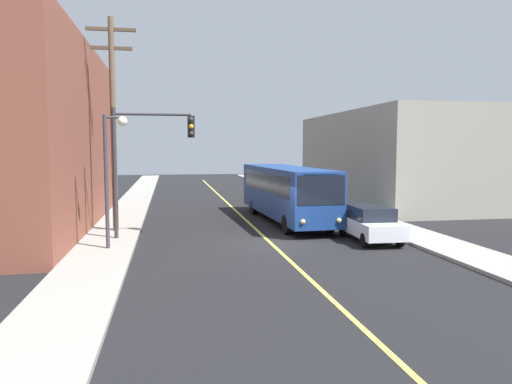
# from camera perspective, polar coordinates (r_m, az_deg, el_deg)

# --- Properties ---
(ground_plane) EXTENTS (120.00, 120.00, 0.00)m
(ground_plane) POSITION_cam_1_polar(r_m,az_deg,el_deg) (22.32, 1.73, -5.98)
(ground_plane) COLOR black
(sidewalk_left) EXTENTS (2.50, 90.00, 0.15)m
(sidewalk_left) POSITION_cam_1_polar(r_m,az_deg,el_deg) (31.83, -14.99, -2.68)
(sidewalk_left) COLOR gray
(sidewalk_left) RESTS_ON ground
(sidewalk_right) EXTENTS (2.50, 90.00, 0.15)m
(sidewalk_right) POSITION_cam_1_polar(r_m,az_deg,el_deg) (33.82, 10.31, -2.13)
(sidewalk_right) COLOR gray
(sidewalk_right) RESTS_ON ground
(lane_stripe_center) EXTENTS (0.16, 60.00, 0.01)m
(lane_stripe_center) POSITION_cam_1_polar(r_m,az_deg,el_deg) (36.96, -3.05, -1.56)
(lane_stripe_center) COLOR #D8CC4C
(lane_stripe_center) RESTS_ON ground
(building_right_warehouse) EXTENTS (12.00, 20.21, 7.06)m
(building_right_warehouse) POSITION_cam_1_polar(r_m,az_deg,el_deg) (41.24, 17.35, 3.82)
(building_right_warehouse) COLOR gray
(building_right_warehouse) RESTS_ON ground
(city_bus) EXTENTS (3.10, 12.24, 3.20)m
(city_bus) POSITION_cam_1_polar(r_m,az_deg,el_deg) (28.66, 3.45, 0.15)
(city_bus) COLOR navy
(city_bus) RESTS_ON ground
(parked_car_white) EXTENTS (1.93, 4.45, 1.62)m
(parked_car_white) POSITION_cam_1_polar(r_m,az_deg,el_deg) (23.37, 13.12, -3.52)
(parked_car_white) COLOR silver
(parked_car_white) RESTS_ON ground
(utility_pole_near) EXTENTS (2.40, 0.28, 10.56)m
(utility_pole_near) POSITION_cam_1_polar(r_m,az_deg,el_deg) (25.61, -16.32, 8.60)
(utility_pole_near) COLOR brown
(utility_pole_near) RESTS_ON sidewalk_left
(traffic_signal_left_corner) EXTENTS (3.75, 0.48, 6.00)m
(traffic_signal_left_corner) POSITION_cam_1_polar(r_m,az_deg,el_deg) (23.19, -12.41, 5.02)
(traffic_signal_left_corner) COLOR #2D2D33
(traffic_signal_left_corner) RESTS_ON sidewalk_left
(street_lamp_left) EXTENTS (0.98, 0.40, 5.50)m
(street_lamp_left) POSITION_cam_1_polar(r_m,az_deg,el_deg) (20.98, -16.50, 3.40)
(street_lamp_left) COLOR #38383D
(street_lamp_left) RESTS_ON sidewalk_left
(fire_hydrant) EXTENTS (0.44, 0.26, 0.84)m
(fire_hydrant) POSITION_cam_1_polar(r_m,az_deg,el_deg) (27.75, 14.15, -2.72)
(fire_hydrant) COLOR red
(fire_hydrant) RESTS_ON sidewalk_right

